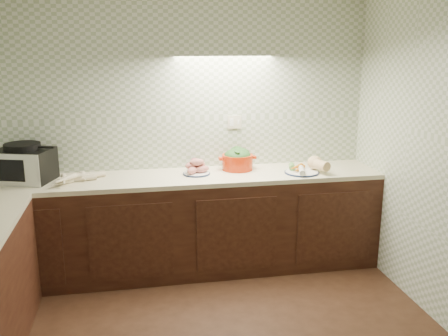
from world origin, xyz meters
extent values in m
cube|color=#90A07F|center=(0.00, 1.78, 1.30)|extent=(3.60, 0.05, 2.60)
cube|color=beige|center=(0.55, 1.79, 1.32)|extent=(0.13, 0.01, 0.12)
cube|color=black|center=(0.00, 1.50, 0.43)|extent=(3.60, 0.60, 0.86)
cube|color=beige|center=(0.00, 1.50, 0.88)|extent=(3.60, 0.60, 0.04)
cube|color=black|center=(-1.32, 1.59, 1.04)|extent=(0.54, 0.47, 0.27)
cube|color=#A9A8AD|center=(-1.37, 1.42, 1.04)|extent=(0.44, 0.15, 0.27)
cube|color=black|center=(-1.37, 1.42, 1.04)|extent=(0.28, 0.10, 0.18)
cylinder|color=black|center=(-1.32, 1.59, 1.20)|extent=(0.38, 0.38, 0.05)
cone|color=beige|center=(-1.01, 1.50, 0.92)|extent=(0.10, 0.26, 0.04)
cone|color=beige|center=(-0.99, 1.50, 0.93)|extent=(0.25, 0.19, 0.06)
cone|color=beige|center=(-0.92, 1.44, 0.92)|extent=(0.22, 0.15, 0.05)
cone|color=beige|center=(-0.81, 1.37, 0.92)|extent=(0.21, 0.17, 0.05)
cone|color=beige|center=(-0.81, 1.57, 0.93)|extent=(0.21, 0.19, 0.05)
cone|color=beige|center=(-0.95, 1.40, 0.93)|extent=(0.17, 0.19, 0.06)
cone|color=beige|center=(-0.95, 1.53, 0.92)|extent=(0.21, 0.14, 0.04)
cone|color=beige|center=(-0.99, 1.54, 0.94)|extent=(0.22, 0.22, 0.05)
cone|color=beige|center=(-0.80, 1.54, 0.95)|extent=(0.07, 0.21, 0.05)
cone|color=beige|center=(-0.93, 1.45, 0.94)|extent=(0.17, 0.19, 0.06)
cylinder|color=#121D40|center=(0.15, 1.53, 0.91)|extent=(0.24, 0.24, 0.01)
cylinder|color=white|center=(0.15, 1.53, 0.91)|extent=(0.23, 0.23, 0.02)
ellipsoid|color=#AC685B|center=(0.11, 1.50, 0.95)|extent=(0.15, 0.12, 0.06)
ellipsoid|color=#AC685B|center=(0.20, 1.53, 0.95)|extent=(0.15, 0.12, 0.06)
ellipsoid|color=#AC685B|center=(0.13, 1.57, 0.95)|extent=(0.15, 0.12, 0.06)
ellipsoid|color=#AC685B|center=(0.11, 1.54, 0.98)|extent=(0.15, 0.12, 0.06)
ellipsoid|color=#AC685B|center=(0.17, 1.58, 0.98)|extent=(0.15, 0.12, 0.06)
ellipsoid|color=#AC685B|center=(0.15, 1.53, 1.01)|extent=(0.15, 0.12, 0.06)
cylinder|color=black|center=(0.17, 1.65, 0.93)|extent=(0.16, 0.16, 0.06)
sphere|color=maroon|center=(0.15, 1.65, 0.98)|extent=(0.08, 0.08, 0.08)
sphere|color=beige|center=(0.20, 1.66, 0.97)|extent=(0.05, 0.05, 0.05)
cylinder|color=#B22607|center=(0.55, 1.63, 0.97)|extent=(0.29, 0.29, 0.14)
cube|color=#B22607|center=(0.39, 1.63, 1.01)|extent=(0.04, 0.06, 0.02)
cube|color=#B22607|center=(0.70, 1.63, 1.01)|extent=(0.04, 0.06, 0.02)
ellipsoid|color=#2B5B24|center=(0.55, 1.63, 1.03)|extent=(0.25, 0.25, 0.14)
cylinder|color=#121D40|center=(1.09, 1.40, 0.91)|extent=(0.31, 0.31, 0.01)
cylinder|color=white|center=(1.09, 1.40, 0.91)|extent=(0.29, 0.29, 0.02)
cone|color=orange|center=(1.06, 1.41, 0.93)|extent=(0.14, 0.16, 0.04)
cone|color=orange|center=(1.05, 1.43, 0.93)|extent=(0.12, 0.17, 0.04)
cone|color=orange|center=(1.05, 1.39, 0.93)|extent=(0.15, 0.16, 0.04)
cone|color=orange|center=(1.04, 1.42, 0.95)|extent=(0.10, 0.18, 0.04)
cylinder|color=beige|center=(1.07, 1.34, 0.94)|extent=(0.10, 0.21, 0.05)
cylinder|color=#4B7A33|center=(1.03, 1.49, 0.94)|extent=(0.08, 0.13, 0.05)
camera|label=1|loc=(-0.40, -2.75, 2.07)|focal=40.00mm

